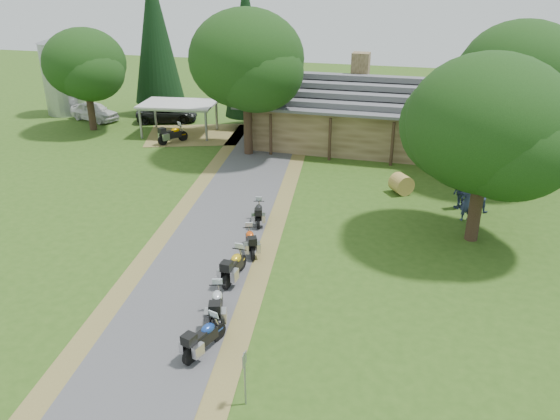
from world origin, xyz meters
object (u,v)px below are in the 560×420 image
(silo, at_px, (62,76))
(car_white_sedan, at_px, (94,109))
(carport, at_px, (180,118))
(hay_bale, at_px, (401,184))
(car_dark_suv, at_px, (167,110))
(motorcycle_row_d, at_px, (250,240))
(motorcycle_row_b, at_px, (217,303))
(motorcycle_row_e, at_px, (259,212))
(motorcycle_carport_a, at_px, (173,133))
(motorcycle_row_a, at_px, (204,336))
(lodge, at_px, (399,112))
(motorcycle_row_c, at_px, (234,265))

(silo, relative_size, car_white_sedan, 1.13)
(carport, relative_size, hay_bale, 5.02)
(car_dark_suv, height_order, motorcycle_row_d, car_dark_suv)
(car_dark_suv, bearing_deg, motorcycle_row_b, -170.78)
(silo, height_order, motorcycle_row_b, silo)
(motorcycle_row_e, bearing_deg, motorcycle_row_b, 171.26)
(motorcycle_carport_a, xyz_separation_m, hay_bale, (16.57, -5.45, -0.17))
(motorcycle_row_d, relative_size, hay_bale, 1.61)
(motorcycle_row_b, bearing_deg, motorcycle_row_a, 171.34)
(motorcycle_row_d, xyz_separation_m, hay_bale, (5.86, 8.93, -0.05))
(motorcycle_row_d, xyz_separation_m, motorcycle_row_e, (-0.59, 3.04, -0.02))
(lodge, xyz_separation_m, motorcycle_row_b, (-4.42, -23.24, -1.79))
(lodge, height_order, silo, silo)
(car_white_sedan, xyz_separation_m, motorcycle_row_a, (20.63, -25.57, -0.33))
(lodge, relative_size, hay_bale, 19.46)
(motorcycle_row_a, relative_size, motorcycle_row_b, 0.94)
(car_dark_suv, distance_m, motorcycle_row_d, 24.19)
(motorcycle_row_b, bearing_deg, motorcycle_row_d, -12.26)
(silo, height_order, motorcycle_row_a, silo)
(carport, height_order, motorcycle_row_c, carport)
(motorcycle_row_b, distance_m, hay_bale, 15.05)
(silo, distance_m, hay_bale, 31.68)
(motorcycle_row_b, bearing_deg, carport, 10.68)
(car_white_sedan, xyz_separation_m, hay_bale, (25.74, -9.72, -0.40))
(silo, bearing_deg, lodge, -4.12)
(motorcycle_row_a, xyz_separation_m, motorcycle_row_c, (-0.64, 4.58, 0.05))
(silo, distance_m, car_white_sedan, 4.65)
(motorcycle_carport_a, bearing_deg, lodge, -42.64)
(carport, distance_m, motorcycle_row_e, 17.40)
(motorcycle_row_a, bearing_deg, hay_bale, -1.07)
(car_white_sedan, bearing_deg, silo, 84.81)
(motorcycle_row_a, relative_size, hay_bale, 1.65)
(lodge, bearing_deg, carport, -175.23)
(car_dark_suv, height_order, motorcycle_row_c, car_dark_suv)
(silo, height_order, carport, silo)
(motorcycle_row_a, bearing_deg, car_dark_suv, 45.42)
(motorcycle_row_d, bearing_deg, motorcycle_row_c, 156.97)
(motorcycle_row_a, bearing_deg, motorcycle_row_d, 22.97)
(car_dark_suv, height_order, motorcycle_row_b, car_dark_suv)
(motorcycle_row_c, height_order, hay_bale, motorcycle_row_c)
(lodge, distance_m, motorcycle_row_e, 16.15)
(motorcycle_row_e, distance_m, motorcycle_carport_a, 15.20)
(motorcycle_row_b, xyz_separation_m, motorcycle_row_e, (-1.06, 8.16, -0.07))
(motorcycle_row_c, bearing_deg, carport, 33.17)
(silo, relative_size, motorcycle_row_b, 3.34)
(silo, relative_size, motorcycle_row_d, 3.65)
(car_dark_suv, bearing_deg, silo, 67.33)
(lodge, distance_m, motorcycle_row_d, 18.86)
(lodge, bearing_deg, motorcycle_row_c, -103.14)
(silo, bearing_deg, carport, -15.37)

